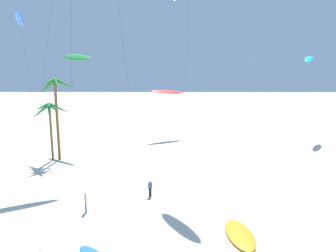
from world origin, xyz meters
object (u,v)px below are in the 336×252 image
palm_tree_0 (55,91)px  flying_kite_5 (77,57)px  flying_kite_1 (309,59)px  person_mid_field (150,187)px  palm_tree_1 (49,112)px  flying_kite_6 (20,19)px  person_near_right (86,202)px  grounded_kite_3 (240,234)px  flying_kite_0 (168,92)px

palm_tree_0 → flying_kite_5: flying_kite_5 is taller
flying_kite_1 → person_mid_field: flying_kite_1 is taller
palm_tree_0 → flying_kite_5: size_ratio=0.76×
person_mid_field → flying_kite_1: bearing=45.6°
palm_tree_0 → palm_tree_1: palm_tree_0 is taller
flying_kite_1 → flying_kite_6: flying_kite_6 is taller
flying_kite_6 → flying_kite_5: bearing=28.6°
person_near_right → flying_kite_5: bearing=106.4°
flying_kite_1 → flying_kite_6: bearing=-165.9°
flying_kite_6 → grounded_kite_3: flying_kite_6 is taller
grounded_kite_3 → person_mid_field: bearing=134.3°
flying_kite_0 → person_near_right: 30.72m
grounded_kite_3 → flying_kite_5: bearing=126.2°
grounded_kite_3 → person_near_right: size_ratio=2.74×
palm_tree_0 → grounded_kite_3: 28.72m
palm_tree_1 → person_near_right: bearing=-61.1°
flying_kite_1 → flying_kite_6: (-42.56, -10.70, 4.90)m
flying_kite_0 → person_mid_field: 26.78m
flying_kite_6 → person_mid_field: flying_kite_6 is taller
flying_kite_5 → grounded_kite_3: flying_kite_5 is taller
flying_kite_5 → grounded_kite_3: (18.41, -25.16, -13.27)m
flying_kite_6 → person_near_right: size_ratio=11.40×
palm_tree_1 → flying_kite_0: bearing=42.9°
palm_tree_0 → grounded_kite_3: palm_tree_0 is taller
palm_tree_0 → person_mid_field: (12.67, -11.96, -8.10)m
flying_kite_1 → flying_kite_5: flying_kite_5 is taller
flying_kite_5 → flying_kite_6: (-6.19, -3.38, 4.81)m
flying_kite_0 → person_mid_field: size_ratio=5.24×
palm_tree_0 → palm_tree_1: bearing=-169.7°
flying_kite_5 → flying_kite_6: 8.54m
palm_tree_0 → person_mid_field: size_ratio=6.63×
palm_tree_1 → flying_kite_5: bearing=71.9°
person_mid_field → palm_tree_0: bearing=136.6°
person_near_right → palm_tree_0: bearing=116.0°
flying_kite_0 → person_near_right: flying_kite_0 is taller
palm_tree_1 → grounded_kite_3: bearing=-42.7°
flying_kite_1 → flying_kite_6: 44.15m
grounded_kite_3 → person_near_right: 12.68m
flying_kite_5 → grounded_kite_3: bearing=-53.8°
person_near_right → person_mid_field: person_near_right is taller
flying_kite_6 → person_mid_field: size_ratio=11.76×
flying_kite_1 → flying_kite_5: (-36.36, -7.33, 0.09)m
palm_tree_1 → person_near_right: size_ratio=4.54×
palm_tree_1 → flying_kite_0: size_ratio=0.89×
palm_tree_0 → flying_kite_5: bearing=79.1°
palm_tree_1 → person_mid_field: (13.55, -11.81, -5.45)m
palm_tree_1 → flying_kite_5: 9.66m
grounded_kite_3 → person_mid_field: 9.93m
person_near_right → person_mid_field: (5.18, 3.36, -0.03)m
palm_tree_0 → flying_kite_1: (37.54, 13.44, 4.31)m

